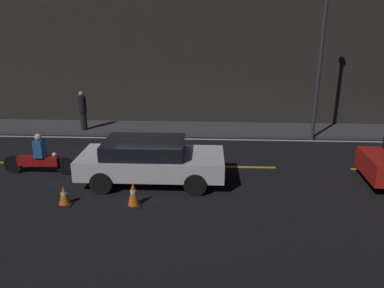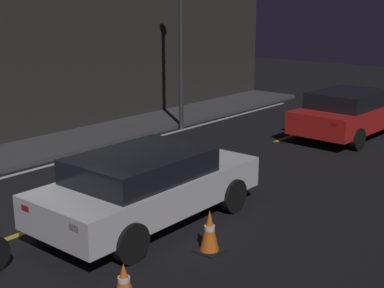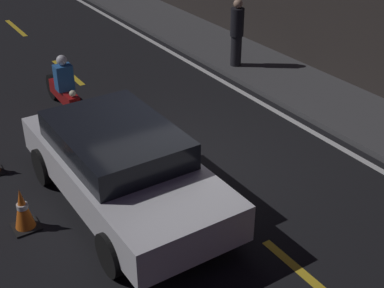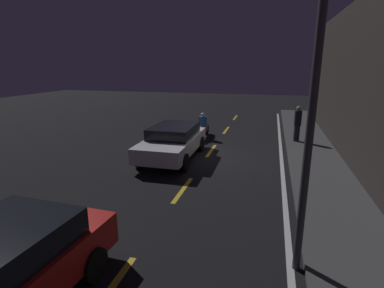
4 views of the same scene
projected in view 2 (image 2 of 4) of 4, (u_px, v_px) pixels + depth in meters
ground_plane at (82, 212)px, 10.22m from camera, size 56.00×56.00×0.00m
lane_dash_c at (38, 228)px, 9.47m from camera, size 2.00×0.14×0.01m
lane_dash_d at (198, 170)px, 12.81m from camera, size 2.00×0.14×0.01m
lane_dash_e at (292, 135)px, 16.15m from camera, size 2.00×0.14×0.01m
sedan_white at (147, 184)px, 9.54m from camera, size 4.36×2.00×1.34m
taxi_red at (350, 112)px, 15.82m from camera, size 4.29×2.13×1.39m
traffic_cone_near at (124, 283)px, 7.09m from camera, size 0.40×0.40×0.54m
traffic_cone_mid at (210, 231)px, 8.49m from camera, size 0.40×0.40×0.71m
street_lamp at (181, 25)px, 16.16m from camera, size 0.28×0.28×5.76m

